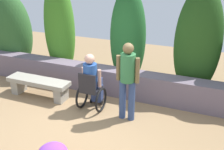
# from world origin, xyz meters

# --- Properties ---
(ground_plane) EXTENTS (12.49, 12.49, 0.00)m
(ground_plane) POSITION_xyz_m (0.00, 0.00, 0.00)
(ground_plane) COLOR #92734F
(stone_retaining_wall) EXTENTS (7.51, 0.45, 0.66)m
(stone_retaining_wall) POSITION_xyz_m (0.00, 1.59, 0.33)
(stone_retaining_wall) COLOR slate
(stone_retaining_wall) RESTS_ON ground
(hedge_backdrop) EXTENTS (7.91, 1.05, 2.76)m
(hedge_backdrop) POSITION_xyz_m (-0.05, 2.22, 1.27)
(hedge_backdrop) COLOR #2E5A29
(hedge_backdrop) RESTS_ON ground
(stone_bench) EXTENTS (1.63, 0.43, 0.46)m
(stone_bench) POSITION_xyz_m (-1.64, 0.73, 0.32)
(stone_bench) COLOR gray
(stone_bench) RESTS_ON ground
(person_in_wheelchair) EXTENTS (0.53, 0.66, 1.33)m
(person_in_wheelchair) POSITION_xyz_m (-0.16, 0.69, 0.62)
(person_in_wheelchair) COLOR black
(person_in_wheelchair) RESTS_ON ground
(person_standing_companion) EXTENTS (0.49, 0.30, 1.68)m
(person_standing_companion) POSITION_xyz_m (0.71, 0.59, 0.97)
(person_standing_companion) COLOR navy
(person_standing_companion) RESTS_ON ground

